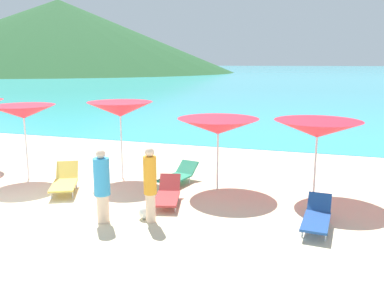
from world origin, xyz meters
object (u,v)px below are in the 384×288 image
umbrella_5 (120,109)px  lounge_chair_1 (65,181)px  beachgoer_3 (102,184)px  beach_ball (145,212)px  lounge_chair_7 (317,217)px  beachgoer_2 (150,182)px  umbrella_4 (23,112)px  umbrella_6 (218,126)px  lounge_chair_6 (168,194)px  umbrella_7 (317,129)px  lounge_chair_2 (179,175)px

umbrella_5 → lounge_chair_1: 2.67m
beachgoer_3 → beach_ball: (0.82, 0.48, -0.72)m
lounge_chair_7 → beachgoer_2: beachgoer_2 is taller
lounge_chair_1 → beachgoer_3: size_ratio=0.99×
umbrella_4 → beachgoer_3: size_ratio=1.36×
umbrella_5 → umbrella_6: umbrella_5 is taller
umbrella_5 → umbrella_6: 3.12m
umbrella_6 → beachgoer_3: umbrella_6 is taller
lounge_chair_7 → umbrella_6: bearing=146.8°
umbrella_5 → beachgoer_3: umbrella_5 is taller
lounge_chair_6 → umbrella_7: bearing=11.3°
beachgoer_2 → beachgoer_3: size_ratio=1.02×
lounge_chair_2 → beach_ball: (0.21, -2.84, -0.10)m
beachgoer_3 → umbrella_5: bearing=-170.5°
lounge_chair_7 → umbrella_5: bearing=163.1°
beachgoer_3 → beachgoer_2: bearing=97.6°
umbrella_4 → lounge_chair_6: umbrella_4 is taller
lounge_chair_7 → beach_ball: lounge_chair_7 is taller
lounge_chair_6 → umbrella_6: bearing=46.0°
umbrella_6 → beach_ball: bearing=-110.5°
lounge_chair_1 → beachgoer_3: bearing=-64.1°
beachgoer_3 → lounge_chair_7: bearing=92.2°
lounge_chair_2 → lounge_chair_6: lounge_chair_6 is taller
lounge_chair_2 → beachgoer_2: beachgoer_2 is taller
umbrella_7 → lounge_chair_1: size_ratio=1.49×
lounge_chair_1 → beachgoer_2: beachgoer_2 is taller
umbrella_5 → lounge_chair_1: umbrella_5 is taller
umbrella_7 → lounge_chair_2: umbrella_7 is taller
umbrella_4 → lounge_chair_2: size_ratio=1.43×
beach_ball → lounge_chair_7: bearing=9.2°
lounge_chair_1 → beach_ball: (2.96, -1.14, -0.15)m
umbrella_4 → beachgoer_2: 5.52m
umbrella_5 → umbrella_7: umbrella_5 is taller
umbrella_6 → lounge_chair_7: (2.75, -2.10, -1.53)m
umbrella_4 → umbrella_5: umbrella_5 is taller
lounge_chair_6 → lounge_chair_1: bearing=165.2°
umbrella_5 → lounge_chair_2: size_ratio=1.49×
umbrella_4 → lounge_chair_2: 5.05m
beachgoer_2 → beach_ball: beachgoer_2 is taller
umbrella_4 → umbrella_7: umbrella_4 is taller
umbrella_4 → lounge_chair_1: bearing=-21.9°
lounge_chair_7 → beachgoer_2: 3.72m
umbrella_5 → beachgoer_2: umbrella_5 is taller
beachgoer_3 → lounge_chair_2: bearing=158.3°
lounge_chair_2 → beach_ball: bearing=-73.3°
umbrella_6 → beachgoer_3: bearing=-120.0°
lounge_chair_1 → beach_ball: 3.17m
beachgoer_2 → beach_ball: (-0.19, 0.13, -0.76)m
umbrella_5 → lounge_chair_7: 6.54m
umbrella_7 → lounge_chair_7: size_ratio=1.61×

